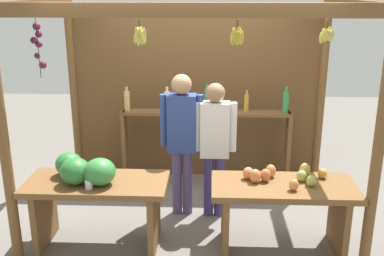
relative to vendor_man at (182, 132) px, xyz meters
The scene contains 7 objects.
ground_plane 1.00m from the vendor_man, 33.25° to the left, with size 12.00×12.00×0.00m, color slate.
market_stall 0.73m from the vendor_man, 78.66° to the left, with size 3.45×2.24×2.41m.
fruit_counter_left 1.17m from the vendor_man, 139.22° to the right, with size 1.40×0.64×0.97m.
fruit_counter_right 1.33m from the vendor_man, 34.52° to the right, with size 1.40×0.64×0.86m.
bottle_shelf_unit 0.93m from the vendor_man, 73.84° to the left, with size 2.22×0.22×1.36m.
vendor_man is the anchor object (origin of this frame).
vendor_woman 0.37m from the vendor_man, ahead, with size 0.48×0.21×1.56m.
Camera 1 is at (0.20, -4.80, 2.51)m, focal length 41.84 mm.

